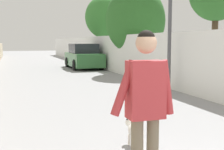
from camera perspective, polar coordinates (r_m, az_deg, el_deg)
The scene contains 7 objects.
ground_plane at distance 15.86m, azimuth -10.48°, elevation 0.20°, with size 80.00×80.00×0.00m, color gray.
fence_right at distance 14.69m, azimuth 3.23°, elevation 3.74°, with size 48.00×0.30×2.01m, color white.
tree_right_mid at distance 21.69m, azimuth -1.13°, elevation 10.92°, with size 2.99×2.99×4.93m.
tree_right_far at distance 15.92m, azimuth 4.46°, elevation 10.23°, with size 3.10×3.10×4.54m.
person_skateboarder at distance 3.14m, azimuth 6.37°, elevation -4.59°, with size 0.23×0.71×1.72m.
dog at distance 4.91m, azimuth 4.36°, elevation -10.34°, with size 1.84×0.66×1.06m.
car_near at distance 18.88m, azimuth -5.42°, elevation 3.44°, with size 3.95×1.80×1.54m.
Camera 1 is at (-1.61, 2.24, 1.69)m, focal length 48.14 mm.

